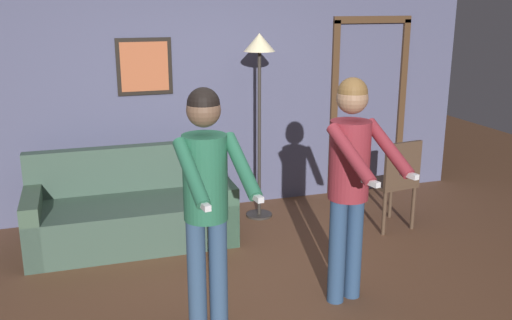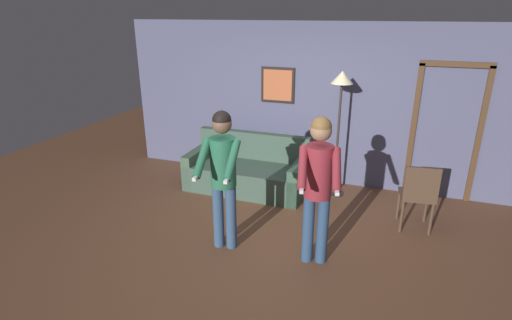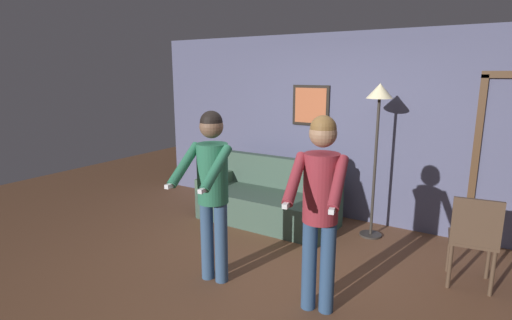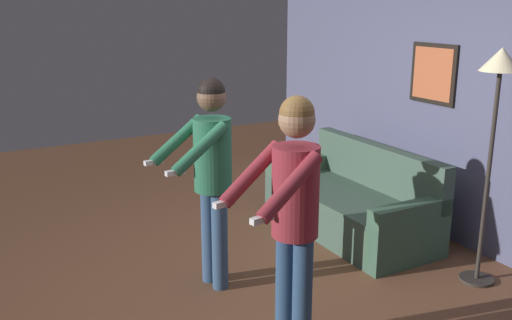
{
  "view_description": "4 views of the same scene",
  "coord_description": "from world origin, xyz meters",
  "views": [
    {
      "loc": [
        -1.26,
        -3.78,
        2.24
      ],
      "look_at": [
        -0.06,
        -0.11,
        1.16
      ],
      "focal_mm": 40.0,
      "sensor_mm": 36.0,
      "label": 1
    },
    {
      "loc": [
        1.32,
        -4.14,
        2.74
      ],
      "look_at": [
        -0.07,
        -0.2,
        1.17
      ],
      "focal_mm": 28.0,
      "sensor_mm": 36.0,
      "label": 2
    },
    {
      "loc": [
        1.86,
        -3.17,
        2.06
      ],
      "look_at": [
        -0.04,
        -0.13,
        1.27
      ],
      "focal_mm": 28.0,
      "sensor_mm": 36.0,
      "label": 3
    },
    {
      "loc": [
        3.46,
        -2.05,
        2.26
      ],
      "look_at": [
        0.15,
        -0.19,
        1.21
      ],
      "focal_mm": 40.0,
      "sensor_mm": 36.0,
      "label": 4
    }
  ],
  "objects": [
    {
      "name": "dining_chair_distant",
      "position": [
        1.74,
        0.95,
        0.53
      ],
      "size": [
        0.47,
        0.47,
        0.93
      ],
      "color": "#4C3828",
      "rests_on": "ground_plane"
    },
    {
      "name": "ground_plane",
      "position": [
        0.0,
        0.0,
        0.0
      ],
      "size": [
        12.0,
        12.0,
        0.0
      ],
      "primitive_type": "plane",
      "color": "brown"
    },
    {
      "name": "person_standing_left",
      "position": [
        -0.46,
        -0.26,
        1.04
      ],
      "size": [
        0.49,
        0.67,
        1.71
      ],
      "color": "#335073",
      "rests_on": "ground_plane"
    },
    {
      "name": "torchiere_lamp",
      "position": [
        0.57,
        1.71,
        1.6
      ],
      "size": [
        0.32,
        0.32,
        1.94
      ],
      "color": "#332D28",
      "rests_on": "ground_plane"
    },
    {
      "name": "back_wall_assembly",
      "position": [
        0.02,
        2.2,
        1.3
      ],
      "size": [
        6.4,
        0.1,
        2.6
      ],
      "color": "#515472",
      "rests_on": "ground_plane"
    },
    {
      "name": "couch",
      "position": [
        -0.81,
        1.46,
        0.28
      ],
      "size": [
        1.91,
        0.87,
        0.87
      ],
      "color": "#3F5749",
      "rests_on": "ground_plane"
    },
    {
      "name": "person_standing_right",
      "position": [
        0.64,
        -0.2,
        1.05
      ],
      "size": [
        0.52,
        0.69,
        1.73
      ],
      "color": "navy",
      "rests_on": "ground_plane"
    }
  ]
}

